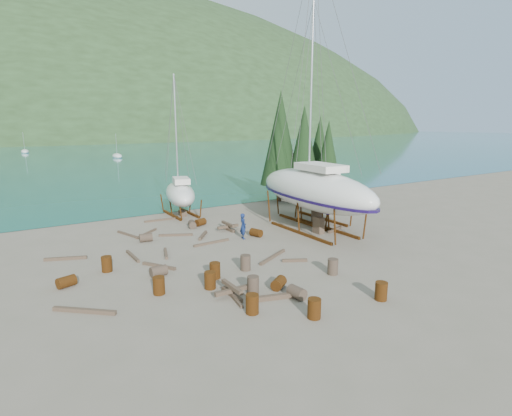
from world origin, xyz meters
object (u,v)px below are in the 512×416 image
small_sailboat_shore (180,193)px  worker (243,226)px  large_sailboat_near (314,189)px  large_sailboat_far (313,188)px

small_sailboat_shore → worker: size_ratio=6.58×
large_sailboat_near → worker: bearing=172.0°
large_sailboat_far → worker: bearing=-172.8°
large_sailboat_far → small_sailboat_shore: 11.88m
large_sailboat_far → worker: 7.98m
large_sailboat_near → worker: size_ratio=10.94×
small_sailboat_shore → large_sailboat_near: bearing=-43.6°
large_sailboat_near → worker: large_sailboat_near is taller
large_sailboat_far → large_sailboat_near: bearing=-131.9°
worker → large_sailboat_far: bearing=-70.8°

